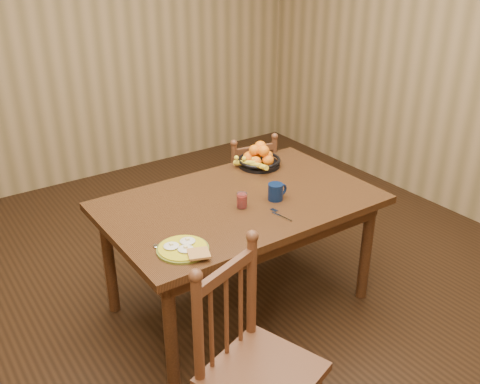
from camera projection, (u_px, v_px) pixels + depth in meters
room at (240, 101)px, 2.90m from camera, size 4.52×5.02×2.72m
dining_table at (240, 212)px, 3.20m from camera, size 1.60×1.00×0.75m
chair_far at (246, 189)px, 4.06m from camera, size 0.45×0.43×0.87m
chair_near at (255, 367)px, 2.31m from camera, size 0.56×0.55×0.99m
breakfast_plate at (184, 249)px, 2.65m from camera, size 0.26×0.30×0.04m
fork at (279, 215)px, 2.99m from camera, size 0.05×0.18×0.00m
spoon at (160, 248)px, 2.67m from camera, size 0.07×0.15×0.01m
coffee_mug at (276, 191)px, 3.15m from camera, size 0.13×0.09×0.10m
juice_glass at (242, 201)px, 3.06m from camera, size 0.06×0.06×0.09m
fruit_bowl at (259, 159)px, 3.60m from camera, size 0.32×0.32×0.17m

